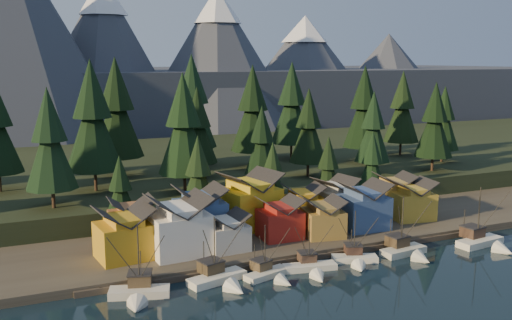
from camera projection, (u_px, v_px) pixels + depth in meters
name	position (u px, v px, depth m)	size (l,w,h in m)	color
ground	(353.00, 292.00, 88.39)	(500.00, 500.00, 0.00)	black
shore_strip	(252.00, 221.00, 124.35)	(400.00, 50.00, 1.50)	#362F27
hillside	(186.00, 170.00, 169.07)	(420.00, 100.00, 6.00)	black
dock	(303.00, 256.00, 103.19)	(80.00, 4.00, 1.00)	#4E4338
mountain_ridge	(102.00, 79.00, 274.88)	(560.00, 190.00, 90.00)	#4A4F5F
boat_0	(138.00, 284.00, 85.37)	(9.89, 10.53, 12.17)	beige
boat_1	(221.00, 270.00, 91.01)	(10.58, 11.11, 12.04)	white
boat_2	(271.00, 268.00, 93.40)	(8.75, 9.18, 9.83)	beige
boat_3	(312.00, 262.00, 96.32)	(9.71, 10.29, 9.95)	white
boat_4	(356.00, 252.00, 100.41)	(8.67, 9.16, 10.24)	white
boat_5	(408.00, 243.00, 104.10)	(9.45, 10.09, 12.07)	beige
boat_6	(485.00, 234.00, 109.07)	(10.63, 11.34, 12.70)	white
house_front_0	(124.00, 232.00, 98.21)	(10.07, 9.63, 9.09)	#BF8C1B
house_front_1	(179.00, 224.00, 100.45)	(10.70, 10.32, 10.46)	white
house_front_2	(227.00, 230.00, 102.86)	(7.40, 7.45, 6.87)	beige
house_front_3	(280.00, 217.00, 109.47)	(7.85, 7.50, 7.80)	maroon
house_front_4	(323.00, 216.00, 110.90)	(8.42, 8.90, 7.44)	olive
house_front_5	(363.00, 204.00, 115.65)	(9.47, 8.68, 9.55)	#364F80
house_front_6	(411.00, 198.00, 122.75)	(9.62, 9.23, 8.50)	#B6942E
house_back_0	(132.00, 220.00, 105.60)	(8.11, 7.79, 8.75)	brown
house_back_1	(200.00, 211.00, 109.35)	(9.08, 9.19, 10.06)	#395588
house_back_2	(250.00, 198.00, 116.56)	(12.49, 11.80, 11.39)	gold
house_back_3	(303.00, 203.00, 119.53)	(8.97, 8.23, 8.14)	gold
house_back_4	(335.00, 197.00, 123.36)	(9.25, 8.98, 8.83)	beige
house_back_5	(394.00, 192.00, 127.89)	(9.24, 9.31, 8.73)	#B08A3E
tree_hill_2	(50.00, 143.00, 112.56)	(10.45, 10.45, 24.34)	#332319
tree_hill_3	(93.00, 120.00, 126.80)	(12.76, 12.76, 29.73)	#332319
tree_hill_4	(117.00, 111.00, 143.44)	(12.99, 12.99, 30.26)	#332319
tree_hill_5	(184.00, 128.00, 125.14)	(11.54, 11.54, 26.89)	#332319
tree_hill_6	(198.00, 128.00, 142.20)	(9.84, 9.84, 22.92)	#332319
tree_hill_7	(262.00, 143.00, 131.16)	(8.25, 8.25, 19.21)	#332319
tree_hill_8	(253.00, 112.00, 155.10)	(12.10, 12.10, 28.18)	#332319
tree_hill_9	(308.00, 128.00, 143.45)	(9.66, 9.66, 22.51)	#332319
tree_hill_10	(292.00, 106.00, 168.55)	(12.40, 12.40, 28.88)	#332319
tree_hill_11	(373.00, 129.00, 145.32)	(9.31, 9.31, 21.68)	#332319
tree_hill_12	(364.00, 110.00, 162.31)	(11.96, 11.96, 27.86)	#332319
tree_hill_13	(435.00, 123.00, 150.40)	(10.20, 10.20, 23.75)	#332319
tree_hill_14	(402.00, 109.00, 174.98)	(11.21, 11.21, 26.11)	#332319
tree_hill_15	(192.00, 105.00, 158.33)	(13.34, 13.34, 31.07)	#332319
tree_hill_17	(444.00, 121.00, 164.31)	(9.46, 9.46, 22.03)	#332319
tree_shore_0	(121.00, 191.00, 111.68)	(6.77, 6.77, 15.77)	#332319
tree_shore_1	(198.00, 176.00, 117.69)	(8.05, 8.05, 18.76)	#332319
tree_shore_2	(273.00, 175.00, 124.60)	(7.06, 7.06, 16.44)	#332319
tree_shore_3	(328.00, 169.00, 130.06)	(7.29, 7.29, 16.98)	#332319
tree_shore_4	(372.00, 164.00, 134.74)	(7.47, 7.47, 17.39)	#332319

